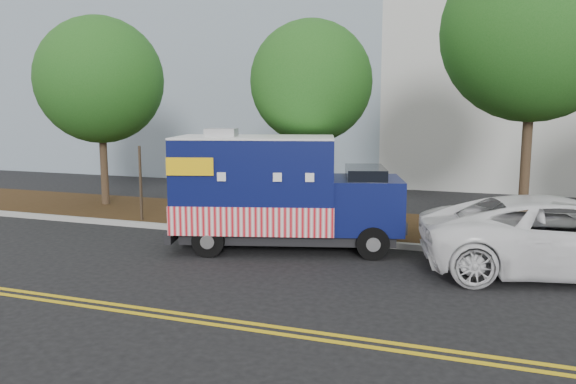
% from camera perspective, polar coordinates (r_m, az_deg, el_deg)
% --- Properties ---
extents(ground, '(120.00, 120.00, 0.00)m').
position_cam_1_polar(ground, '(14.54, -7.66, -5.51)').
color(ground, black).
rests_on(ground, ground).
extents(curb, '(120.00, 0.18, 0.15)m').
position_cam_1_polar(curb, '(15.74, -5.32, -4.11)').
color(curb, '#9E9E99').
rests_on(curb, ground).
extents(mulch_strip, '(120.00, 4.00, 0.15)m').
position_cam_1_polar(mulch_strip, '(17.63, -2.43, -2.72)').
color(mulch_strip, black).
rests_on(mulch_strip, ground).
extents(centerline_near, '(120.00, 0.10, 0.01)m').
position_cam_1_polar(centerline_near, '(10.95, -18.61, -10.56)').
color(centerline_near, gold).
rests_on(centerline_near, ground).
extents(centerline_far, '(120.00, 0.10, 0.01)m').
position_cam_1_polar(centerline_far, '(10.77, -19.44, -10.93)').
color(centerline_far, gold).
rests_on(centerline_far, ground).
extents(tree_a, '(4.32, 4.32, 6.62)m').
position_cam_1_polar(tree_a, '(20.66, -18.56, 10.70)').
color(tree_a, '#38281C').
rests_on(tree_a, ground).
extents(tree_b, '(3.46, 3.46, 5.98)m').
position_cam_1_polar(tree_b, '(16.15, 2.35, 11.10)').
color(tree_b, '#38281C').
rests_on(tree_b, ground).
extents(tree_c, '(4.73, 4.73, 7.86)m').
position_cam_1_polar(tree_c, '(16.29, 23.69, 14.81)').
color(tree_c, '#38281C').
rests_on(tree_c, ground).
extents(sign_post, '(0.06, 0.06, 2.40)m').
position_cam_1_polar(sign_post, '(17.40, -14.73, 0.62)').
color(sign_post, '#473828').
rests_on(sign_post, ground).
extents(food_truck, '(6.05, 3.55, 3.01)m').
position_cam_1_polar(food_truck, '(14.01, -1.29, -0.28)').
color(food_truck, black).
rests_on(food_truck, ground).
extents(white_car, '(6.39, 3.98, 1.65)m').
position_cam_1_polar(white_car, '(13.22, 26.24, -4.07)').
color(white_car, white).
rests_on(white_car, ground).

